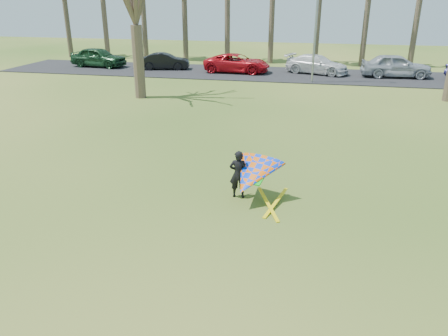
% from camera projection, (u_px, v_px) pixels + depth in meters
% --- Properties ---
extents(ground, '(100.00, 100.00, 0.00)m').
position_uv_depth(ground, '(208.00, 235.00, 11.32)').
color(ground, '#1D5011').
rests_on(ground, ground).
extents(parking_strip, '(46.00, 7.00, 0.06)m').
position_uv_depth(parking_strip, '(287.00, 74.00, 34.01)').
color(parking_strip, black).
rests_on(parking_strip, ground).
extents(streetlight, '(2.28, 0.18, 8.00)m').
position_uv_depth(streetlight, '(319.00, 16.00, 29.22)').
color(streetlight, gray).
rests_on(streetlight, ground).
extents(car_0, '(4.93, 2.40, 1.62)m').
position_uv_depth(car_0, '(98.00, 57.00, 37.17)').
color(car_0, '#16391E').
rests_on(car_0, parking_strip).
extents(car_1, '(4.20, 2.21, 1.31)m').
position_uv_depth(car_1, '(165.00, 61.00, 35.97)').
color(car_1, black).
rests_on(car_1, parking_strip).
extents(car_2, '(5.29, 2.65, 1.44)m').
position_uv_depth(car_2, '(237.00, 63.00, 34.52)').
color(car_2, red).
rests_on(car_2, parking_strip).
extents(car_3, '(5.28, 3.53, 1.42)m').
position_uv_depth(car_3, '(317.00, 64.00, 33.95)').
color(car_3, silver).
rests_on(car_3, parking_strip).
extents(car_4, '(5.11, 2.30, 1.70)m').
position_uv_depth(car_4, '(396.00, 66.00, 32.42)').
color(car_4, '#9EA3AB').
rests_on(car_4, parking_strip).
extents(kite_flyer, '(2.13, 2.39, 2.02)m').
position_uv_depth(kite_flyer, '(251.00, 175.00, 12.88)').
color(kite_flyer, black).
rests_on(kite_flyer, ground).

